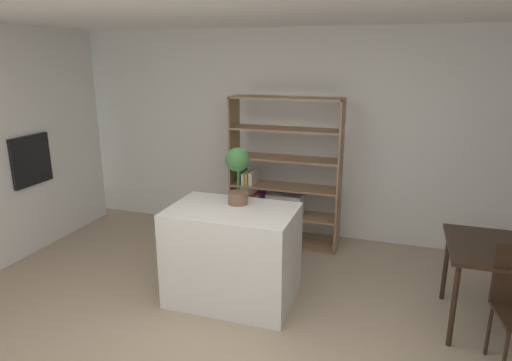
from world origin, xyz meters
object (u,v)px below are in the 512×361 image
Objects in this scene: built_in_oven at (31,160)px; kitchen_island at (233,255)px; potted_plant_on_island at (238,170)px; open_bookshelf at (281,183)px.

kitchen_island is (2.66, -0.36, -0.66)m from built_in_oven.
open_bookshelf is (0.08, 1.32, -0.48)m from potted_plant_on_island.
kitchen_island is 0.82m from potted_plant_on_island.
potted_plant_on_island reaches higher than kitchen_island.
open_bookshelf reaches higher than kitchen_island.
built_in_oven reaches higher than kitchen_island.
open_bookshelf is (0.08, 1.48, 0.32)m from kitchen_island.
open_bookshelf is at bearing 22.32° from built_in_oven.
potted_plant_on_island is 0.30× the size of open_bookshelf.
kitchen_island is at bearing -93.04° from open_bookshelf.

